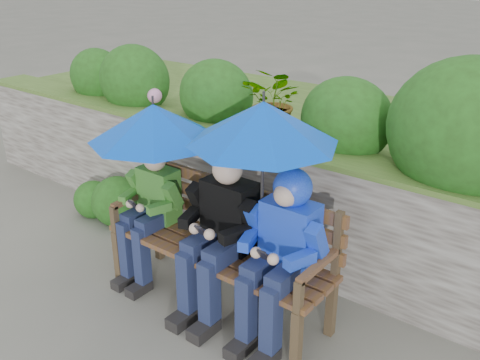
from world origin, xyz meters
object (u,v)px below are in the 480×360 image
Objects in this scene: park_bench at (223,238)px; boy_middle at (220,228)px; umbrella_right at (263,123)px; boy_left at (151,206)px; boy_right at (282,244)px; umbrella_left at (154,122)px.

boy_middle reaches higher than park_bench.
park_bench is 0.98m from umbrella_right.
boy_left is 1.20m from boy_right.
boy_middle is 0.90m from umbrella_left.
park_bench is 1.61× the size of boy_left.
park_bench is 0.17m from boy_middle.
umbrella_left reaches higher than boy_middle.
boy_middle is at bearing -62.24° from park_bench.
boy_right is 0.77m from umbrella_right.
park_bench is 0.57m from boy_right.
boy_middle is 1.25× the size of umbrella_right.
umbrella_right is (0.34, -0.01, 0.92)m from park_bench.
umbrella_right reaches higher than boy_right.
umbrella_right is at bearing -2.16° from park_bench.
boy_right reaches higher than boy_left.
umbrella_left is at bearing -179.76° from umbrella_right.
umbrella_left reaches higher than park_bench.
park_bench is at bearing 117.76° from boy_middle.
umbrella_right reaches higher than park_bench.
boy_middle is at bearing -178.25° from boy_right.
boy_left is (-0.65, -0.08, 0.09)m from park_bench.
umbrella_left is at bearing 173.82° from boy_middle.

